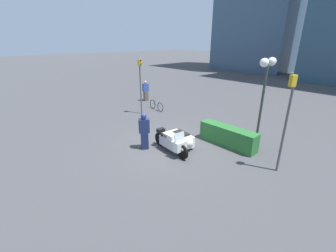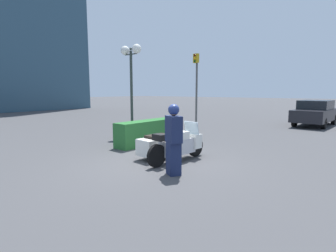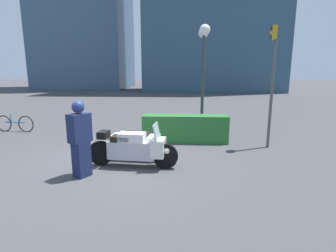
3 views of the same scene
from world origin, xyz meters
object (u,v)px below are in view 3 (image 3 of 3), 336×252
Objects in this scene: hedge_bush_curbside at (185,129)px; bicycle_parked at (15,124)px; police_motorcycle at (137,145)px; officer_rider at (80,137)px; traffic_light_near at (272,71)px; twin_lamp_post at (204,47)px.

bicycle_parked is at bearing 170.18° from hedge_bush_curbside.
bicycle_parked is (-5.67, 3.39, -0.14)m from police_motorcycle.
hedge_bush_curbside is at bearing 83.58° from officer_rider.
hedge_bush_curbside is 3.35m from traffic_light_near.
twin_lamp_post is 3.07m from traffic_light_near.
bicycle_parked is at bearing -176.67° from twin_lamp_post.
officer_rider is 5.96m from traffic_light_near.
twin_lamp_post is (1.99, 3.84, 2.87)m from police_motorcycle.
twin_lamp_post reaches higher than officer_rider.
officer_rider is at bearing -126.69° from hedge_bush_curbside.
twin_lamp_post reaches higher than police_motorcycle.
bicycle_parked is at bearing 153.88° from police_motorcycle.
hedge_bush_curbside is 1.77× the size of bicycle_parked.
traffic_light_near reaches higher than hedge_bush_curbside.
officer_rider is at bearing 41.69° from traffic_light_near.
bicycle_parked is at bearing 3.29° from traffic_light_near.
traffic_light_near is (2.66, -0.53, 1.97)m from hedge_bush_curbside.
police_motorcycle is at bearing -26.33° from bicycle_parked.
twin_lamp_post reaches higher than hedge_bush_curbside.
traffic_light_near is (3.96, 1.66, 1.98)m from police_motorcycle.
traffic_light_near reaches higher than officer_rider.
officer_rider reaches higher than bicycle_parked.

